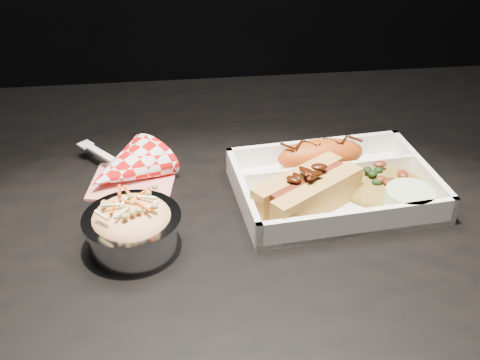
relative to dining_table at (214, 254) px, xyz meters
name	(u,v)px	position (x,y,z in m)	size (l,w,h in m)	color
dining_table	(214,254)	(0.00, 0.00, 0.00)	(1.20, 0.80, 0.75)	black
food_tray	(333,189)	(0.16, -0.01, 0.10)	(0.27, 0.20, 0.04)	white
fried_pastry	(321,155)	(0.15, 0.05, 0.12)	(0.12, 0.05, 0.04)	#BB4A12
hotdog	(307,190)	(0.12, -0.04, 0.12)	(0.15, 0.13, 0.06)	gold
fried_rice_mound	(385,180)	(0.22, -0.01, 0.11)	(0.11, 0.09, 0.03)	olive
cupcake_liner	(409,201)	(0.24, -0.06, 0.11)	(0.06, 0.06, 0.03)	beige
foil_coleslaw_cup	(132,225)	(-0.10, -0.09, 0.12)	(0.11, 0.11, 0.07)	silver
napkin_fork	(125,170)	(-0.11, 0.06, 0.11)	(0.15, 0.16, 0.10)	red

